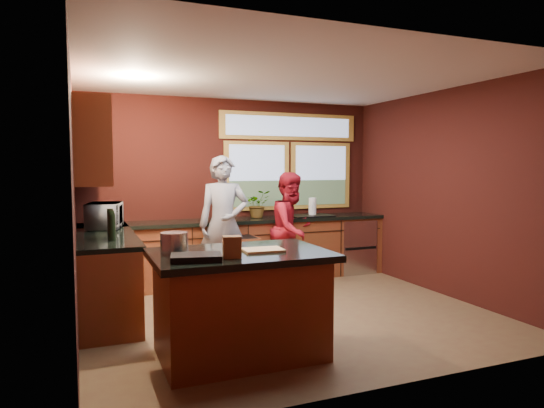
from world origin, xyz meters
TOP-DOWN VIEW (x-y plane):
  - floor at (0.00, 0.00)m, footprint 4.50×4.50m
  - room_shell at (-0.60, 0.32)m, footprint 4.52×4.02m
  - back_counter at (0.20, 1.70)m, footprint 4.50×0.64m
  - left_counter at (-1.95, 0.85)m, footprint 0.64×2.30m
  - island at (-0.90, -0.98)m, footprint 1.55×1.05m
  - person_grey at (-0.41, 1.21)m, footprint 0.74×0.56m
  - person_red at (0.61, 1.25)m, footprint 0.98×0.91m
  - microwave at (-1.92, 1.28)m, footprint 0.49×0.64m
  - potted_plant at (0.27, 1.75)m, footprint 0.37×0.32m
  - paper_towel at (1.16, 1.70)m, footprint 0.12×0.12m
  - cutting_board at (-0.70, -1.03)m, footprint 0.37×0.27m
  - stock_pot at (-1.45, -0.83)m, footprint 0.24×0.24m
  - paper_bag at (-1.05, -1.23)m, footprint 0.17×0.15m
  - black_tray at (-1.35, -1.23)m, footprint 0.45×0.36m

SIDE VIEW (x-z plane):
  - floor at x=0.00m, z-range 0.00..0.00m
  - back_counter at x=0.20m, z-range 0.00..0.93m
  - left_counter at x=-1.95m, z-range 0.00..0.93m
  - island at x=-0.90m, z-range 0.01..0.95m
  - person_red at x=0.61m, z-range 0.00..1.61m
  - person_grey at x=-0.41m, z-range 0.00..1.84m
  - cutting_board at x=-0.70m, z-range 0.94..0.96m
  - black_tray at x=-1.35m, z-range 0.94..0.99m
  - stock_pot at x=-1.45m, z-range 0.94..1.12m
  - paper_bag at x=-1.05m, z-range 0.94..1.12m
  - paper_towel at x=1.16m, z-range 0.93..1.21m
  - microwave at x=-1.92m, z-range 0.93..1.25m
  - potted_plant at x=0.27m, z-range 0.93..1.34m
  - room_shell at x=-0.60m, z-range 0.44..3.15m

